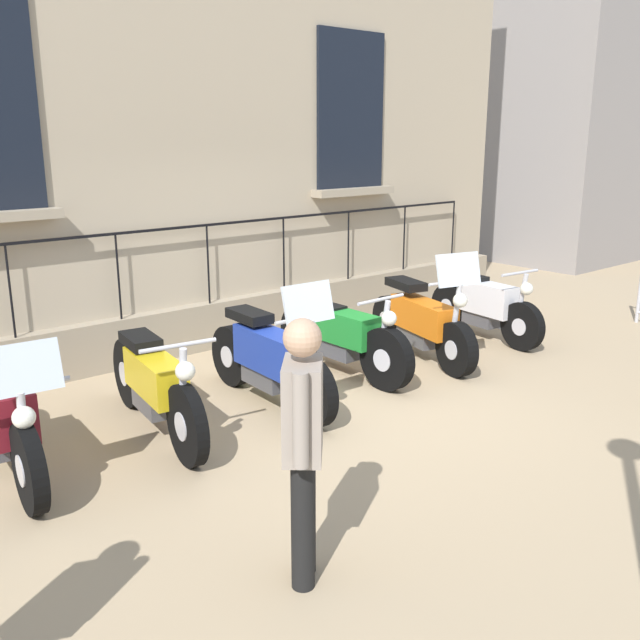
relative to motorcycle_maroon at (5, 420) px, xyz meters
The scene contains 10 objects.
ground_plane 3.07m from the motorcycle_maroon, 82.41° to the left, with size 60.00×60.00×0.00m, color tan.
building_facade 4.88m from the motorcycle_maroon, 127.03° to the left, with size 0.82×11.11×7.28m.
motorcycle_maroon is the anchor object (origin of this frame).
motorcycle_yellow 1.27m from the motorcycle_maroon, 88.82° to the left, with size 2.19×0.70×1.01m.
motorcycle_blue 2.46m from the motorcycle_maroon, 86.68° to the left, with size 2.06×0.63×1.34m.
motorcycle_green 3.63m from the motorcycle_maroon, 91.29° to the left, with size 2.05×0.66×0.98m.
motorcycle_orange 4.73m from the motorcycle_maroon, 88.61° to the left, with size 2.03×0.86×1.38m.
motorcycle_white 6.01m from the motorcycle_maroon, 89.24° to the left, with size 1.90×0.64×0.99m.
pedestrian_standing 2.76m from the motorcycle_maroon, 19.88° to the left, with size 0.42×0.40×1.64m.
distant_building 14.83m from the motorcycle_maroon, 103.74° to the left, with size 4.08×6.42×7.70m.
Camera 1 is at (5.05, -4.42, 2.62)m, focal length 39.25 mm.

